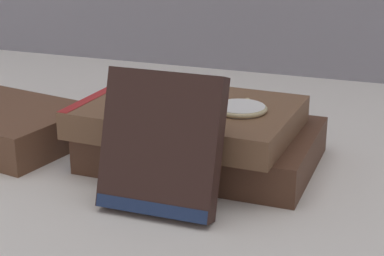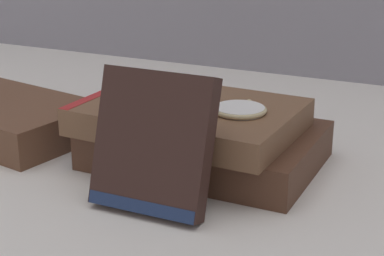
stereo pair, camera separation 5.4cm
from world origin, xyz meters
name	(u,v)px [view 1 (the left image)]	position (x,y,z in m)	size (l,w,h in m)	color
ground_plane	(195,183)	(0.00, 0.00, 0.00)	(3.00, 3.00, 0.00)	silver
book_flat_bottom	(200,144)	(-0.02, 0.06, 0.02)	(0.24, 0.17, 0.04)	#4C2D1E
book_flat_top	(184,116)	(-0.03, 0.04, 0.05)	(0.23, 0.17, 0.03)	brown
book_leaning_front	(161,149)	(-0.01, -0.07, 0.06)	(0.11, 0.06, 0.13)	#331E19
pocket_watch	(240,108)	(0.04, 0.04, 0.07)	(0.06, 0.06, 0.01)	white
reading_glasses	(198,113)	(-0.07, 0.21, 0.00)	(0.10, 0.06, 0.00)	#ADADB2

